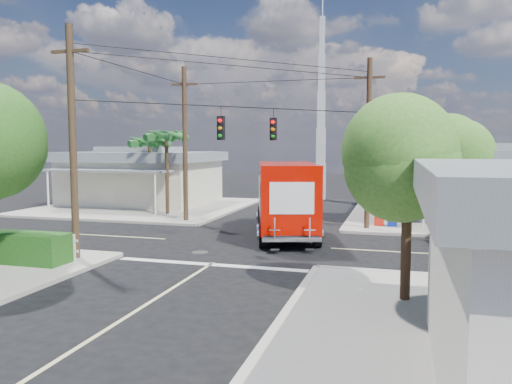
% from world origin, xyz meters
% --- Properties ---
extents(ground, '(120.00, 120.00, 0.00)m').
position_xyz_m(ground, '(0.00, 0.00, 0.00)').
color(ground, black).
rests_on(ground, ground).
extents(sidewalk_ne, '(14.12, 14.12, 0.14)m').
position_xyz_m(sidewalk_ne, '(10.88, 10.88, 0.07)').
color(sidewalk_ne, gray).
rests_on(sidewalk_ne, ground).
extents(sidewalk_nw, '(14.12, 14.12, 0.14)m').
position_xyz_m(sidewalk_nw, '(-10.88, 10.88, 0.07)').
color(sidewalk_nw, gray).
rests_on(sidewalk_nw, ground).
extents(road_markings, '(32.00, 32.00, 0.01)m').
position_xyz_m(road_markings, '(0.00, -1.47, 0.01)').
color(road_markings, beige).
rests_on(road_markings, ground).
extents(building_ne, '(11.80, 10.20, 4.50)m').
position_xyz_m(building_ne, '(12.50, 11.97, 2.32)').
color(building_ne, silver).
rests_on(building_ne, sidewalk_ne).
extents(building_nw, '(10.80, 10.20, 4.30)m').
position_xyz_m(building_nw, '(-12.00, 12.46, 2.22)').
color(building_nw, beige).
rests_on(building_nw, sidewalk_nw).
extents(radio_tower, '(0.80, 0.80, 17.00)m').
position_xyz_m(radio_tower, '(0.50, 20.00, 5.64)').
color(radio_tower, silver).
rests_on(radio_tower, ground).
extents(tree_ne_front, '(4.21, 4.14, 6.66)m').
position_xyz_m(tree_ne_front, '(7.21, 6.76, 4.77)').
color(tree_ne_front, '#422D1C').
rests_on(tree_ne_front, sidewalk_ne).
extents(tree_ne_back, '(3.77, 3.66, 5.82)m').
position_xyz_m(tree_ne_back, '(9.81, 8.96, 4.19)').
color(tree_ne_back, '#422D1C').
rests_on(tree_ne_back, sidewalk_ne).
extents(tree_se, '(3.67, 3.54, 5.62)m').
position_xyz_m(tree_se, '(7.01, -7.24, 4.04)').
color(tree_se, '#422D1C').
rests_on(tree_se, sidewalk_se).
extents(palm_nw_front, '(3.01, 3.08, 5.59)m').
position_xyz_m(palm_nw_front, '(-7.50, 7.50, 5.04)').
color(palm_nw_front, '#422D1C').
rests_on(palm_nw_front, sidewalk_nw).
extents(palm_nw_back, '(3.01, 3.08, 5.19)m').
position_xyz_m(palm_nw_back, '(-9.50, 9.00, 4.67)').
color(palm_nw_back, '#422D1C').
rests_on(palm_nw_back, sidewalk_nw).
extents(utility_poles, '(12.00, 10.68, 9.00)m').
position_xyz_m(utility_poles, '(-1.58, 1.60, 4.67)').
color(utility_poles, '#473321').
rests_on(utility_poles, ground).
extents(picket_fence, '(5.94, 0.06, 1.00)m').
position_xyz_m(picket_fence, '(-7.80, -5.60, 0.68)').
color(picket_fence, silver).
rests_on(picket_fence, sidewalk_sw).
extents(vending_boxes, '(1.90, 0.50, 1.10)m').
position_xyz_m(vending_boxes, '(6.50, 6.20, 0.69)').
color(vending_boxes, red).
rests_on(vending_boxes, sidewalk_ne).
extents(delivery_truck, '(4.70, 8.75, 3.64)m').
position_xyz_m(delivery_truck, '(1.43, 2.40, 1.85)').
color(delivery_truck, black).
rests_on(delivery_truck, ground).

